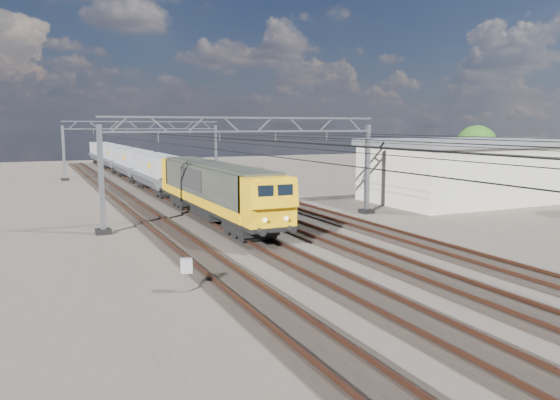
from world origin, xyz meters
name	(u,v)px	position (x,y,z in m)	size (l,w,h in m)	color
ground	(273,233)	(0.00, 0.00, 0.00)	(160.00, 160.00, 0.00)	#2C2721
track_outer_west	(177,240)	(-6.00, 0.00, 0.07)	(2.60, 140.00, 0.30)	black
track_loco	(242,234)	(-2.00, 0.00, 0.07)	(2.60, 140.00, 0.30)	black
track_inner_east	(302,229)	(2.00, 0.00, 0.07)	(2.60, 140.00, 0.30)	black
track_outer_east	(356,224)	(6.00, 0.00, 0.07)	(2.60, 140.00, 0.30)	black
catenary_gantry_mid	(248,165)	(0.00, 4.00, 3.91)	(19.90, 0.90, 7.11)	gray
catenary_gantry_far	(144,147)	(0.00, 40.00, 3.91)	(19.90, 0.90, 7.11)	gray
overhead_wires	(228,136)	(0.00, 8.00, 5.75)	(12.03, 140.00, 0.53)	black
locomotive	(214,188)	(-2.00, 5.34, 2.33)	(2.76, 21.10, 3.62)	black
hopper_wagon_lead	(158,170)	(-2.00, 23.04, 2.23)	(3.38, 13.00, 3.25)	black
hopper_wagon_mid	(132,162)	(-2.00, 37.24, 2.23)	(3.38, 13.00, 3.25)	black
hopper_wagon_third	(115,156)	(-2.00, 51.44, 2.23)	(3.38, 13.00, 3.25)	black
hopper_wagon_fourth	(102,152)	(-2.00, 65.64, 2.23)	(3.38, 13.00, 3.25)	black
trackside_cabinet	(186,267)	(-8.02, -9.64, 1.04)	(0.51, 0.43, 1.37)	gray
industrial_shed	(474,170)	(22.00, 6.00, 2.73)	(18.60, 10.60, 5.40)	beige
tree_far	(480,148)	(30.32, 13.79, 4.20)	(4.97, 4.57, 6.60)	#342817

